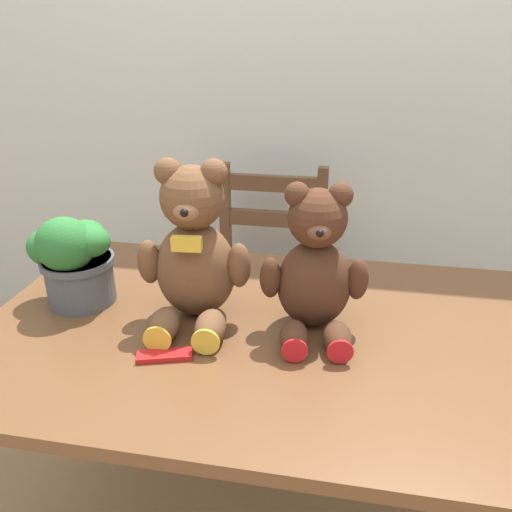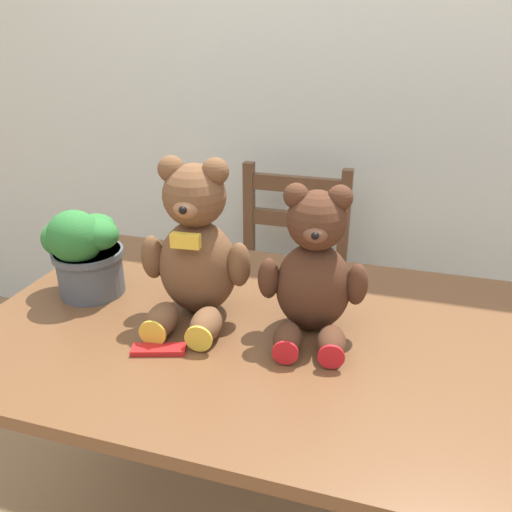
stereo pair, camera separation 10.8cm
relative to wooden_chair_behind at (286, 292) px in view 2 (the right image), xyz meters
The scene contains 7 objects.
wall_back 0.92m from the wooden_chair_behind, 68.10° to the left, with size 8.00×0.04×2.60m, color silver.
dining_table 0.78m from the wooden_chair_behind, 80.30° to the right, with size 1.32×0.81×0.76m.
wooden_chair_behind is the anchor object (origin of this frame).
teddy_bear_left 0.86m from the wooden_chair_behind, 93.99° to the right, with size 0.26×0.27×0.37m.
teddy_bear_right 0.88m from the wooden_chair_behind, 72.84° to the right, with size 0.24×0.25×0.33m.
potted_plant 0.90m from the wooden_chair_behind, 116.67° to the right, with size 0.22×0.18×0.23m.
chocolate_bar 0.95m from the wooden_chair_behind, 94.31° to the right, with size 0.11×0.04×0.01m, color red.
Camera 2 is at (0.25, -0.52, 1.38)m, focal length 35.00 mm.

